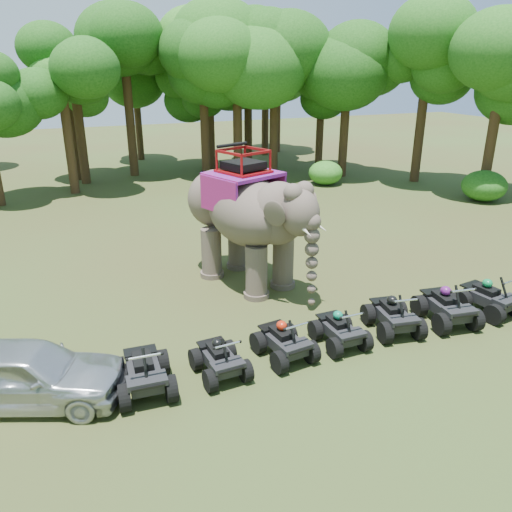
{
  "coord_description": "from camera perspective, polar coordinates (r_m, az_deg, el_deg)",
  "views": [
    {
      "loc": [
        -5.35,
        -11.81,
        7.33
      ],
      "look_at": [
        0.0,
        1.2,
        1.9
      ],
      "focal_mm": 35.0,
      "sensor_mm": 36.0,
      "label": 1
    }
  ],
  "objects": [
    {
      "name": "tree_37",
      "position": [
        38.75,
        -0.92,
        17.47
      ],
      "size": [
        6.83,
        6.83,
        9.75
      ],
      "primitive_type": null,
      "color": "#195114",
      "rests_on": "ground"
    },
    {
      "name": "parked_car",
      "position": [
        12.78,
        -24.77,
        -12.05
      ],
      "size": [
        4.78,
        3.31,
        1.51
      ],
      "primitive_type": "imported",
      "rotation": [
        0.0,
        0.0,
        1.19
      ],
      "color": "silver",
      "rests_on": "ground"
    },
    {
      "name": "atv_1",
      "position": [
        12.66,
        -4.17,
        -11.14
      ],
      "size": [
        1.26,
        1.66,
        1.17
      ],
      "primitive_type": null,
      "rotation": [
        0.0,
        0.0,
        0.07
      ],
      "color": "black",
      "rests_on": "ground"
    },
    {
      "name": "tree_33",
      "position": [
        34.74,
        -2.16,
        17.74
      ],
      "size": [
        7.41,
        7.41,
        10.59
      ],
      "primitive_type": null,
      "color": "#195114",
      "rests_on": "ground"
    },
    {
      "name": "tree_35",
      "position": [
        38.41,
        -6.0,
        15.37
      ],
      "size": [
        4.99,
        4.99,
        7.13
      ],
      "primitive_type": null,
      "color": "#195114",
      "rests_on": "ground"
    },
    {
      "name": "tree_36",
      "position": [
        45.55,
        2.14,
        17.11
      ],
      "size": [
        5.83,
        5.83,
        8.33
      ],
      "primitive_type": null,
      "color": "#195114",
      "rests_on": "ground"
    },
    {
      "name": "tree_30",
      "position": [
        42.23,
        -13.41,
        15.96
      ],
      "size": [
        5.52,
        5.52,
        7.88
      ],
      "primitive_type": null,
      "color": "#195114",
      "rests_on": "ground"
    },
    {
      "name": "tree_0",
      "position": [
        35.97,
        -14.38,
        16.69
      ],
      "size": [
        6.93,
        6.93,
        9.9
      ],
      "primitive_type": null,
      "color": "#195114",
      "rests_on": "ground"
    },
    {
      "name": "tree_5",
      "position": [
        31.96,
        25.65,
        14.08
      ],
      "size": [
        6.33,
        6.33,
        9.04
      ],
      "primitive_type": null,
      "color": "#195114",
      "rests_on": "ground"
    },
    {
      "name": "atv_6",
      "position": [
        17.2,
        25.22,
        -3.85
      ],
      "size": [
        1.55,
        1.95,
        1.32
      ],
      "primitive_type": null,
      "rotation": [
        0.0,
        0.0,
        0.15
      ],
      "color": "black",
      "rests_on": "ground"
    },
    {
      "name": "tree_40",
      "position": [
        37.04,
        -5.36,
        17.55
      ],
      "size": [
        7.12,
        7.12,
        10.17
      ],
      "primitive_type": null,
      "color": "#195114",
      "rests_on": "ground"
    },
    {
      "name": "tree_31",
      "position": [
        35.74,
        -20.39,
        14.37
      ],
      "size": [
        5.49,
        5.49,
        7.84
      ],
      "primitive_type": null,
      "color": "#195114",
      "rests_on": "ground"
    },
    {
      "name": "elephant",
      "position": [
        17.21,
        -1.14,
        4.47
      ],
      "size": [
        4.36,
        6.24,
        4.81
      ],
      "primitive_type": null,
      "rotation": [
        0.0,
        0.0,
        0.36
      ],
      "color": "#4D4238",
      "rests_on": "ground"
    },
    {
      "name": "atv_4",
      "position": [
        15.06,
        15.46,
        -6.06
      ],
      "size": [
        1.55,
        1.94,
        1.3
      ],
      "primitive_type": null,
      "rotation": [
        0.0,
        0.0,
        -0.17
      ],
      "color": "black",
      "rests_on": "ground"
    },
    {
      "name": "tree_4",
      "position": [
        34.71,
        18.52,
        16.14
      ],
      "size": [
        6.93,
        6.93,
        9.9
      ],
      "primitive_type": null,
      "color": "#195114",
      "rests_on": "ground"
    },
    {
      "name": "tree_2",
      "position": [
        35.2,
        2.08,
        17.13
      ],
      "size": [
        6.85,
        6.85,
        9.79
      ],
      "primitive_type": null,
      "color": "#195114",
      "rests_on": "ground"
    },
    {
      "name": "atv_5",
      "position": [
        16.02,
        21.05,
        -4.9
      ],
      "size": [
        1.61,
        2.03,
        1.38
      ],
      "primitive_type": null,
      "rotation": [
        0.0,
        0.0,
        -0.14
      ],
      "color": "black",
      "rests_on": "ground"
    },
    {
      "name": "atv_3",
      "position": [
        14.06,
        9.59,
        -7.83
      ],
      "size": [
        1.18,
        1.62,
        1.19
      ],
      "primitive_type": null,
      "rotation": [
        0.0,
        0.0,
        0.01
      ],
      "color": "black",
      "rests_on": "ground"
    },
    {
      "name": "tree_3",
      "position": [
        35.2,
        10.23,
        16.82
      ],
      "size": [
        6.85,
        6.85,
        9.78
      ],
      "primitive_type": null,
      "color": "#195114",
      "rests_on": "ground"
    },
    {
      "name": "tree_29",
      "position": [
        34.3,
        -19.76,
        15.7
      ],
      "size": [
        6.72,
        6.72,
        9.59
      ],
      "primitive_type": null,
      "color": "#195114",
      "rests_on": "ground"
    },
    {
      "name": "tree_26",
      "position": [
        31.83,
        -20.81,
        13.65
      ],
      "size": [
        5.5,
        5.5,
        7.85
      ],
      "primitive_type": null,
      "color": "#195114",
      "rests_on": "ground"
    },
    {
      "name": "tree_32",
      "position": [
        45.1,
        2.49,
        16.88
      ],
      "size": [
        5.63,
        5.63,
        8.04
      ],
      "primitive_type": null,
      "color": "#195114",
      "rests_on": "ground"
    },
    {
      "name": "tree_28",
      "position": [
        43.45,
        1.07,
        18.03
      ],
      "size": [
        7.0,
        7.0,
        10.0
      ],
      "primitive_type": null,
      "color": "#195114",
      "rests_on": "ground"
    },
    {
      "name": "atv_2",
      "position": [
        13.32,
        3.27,
        -9.18
      ],
      "size": [
        1.42,
        1.81,
        1.24
      ],
      "primitive_type": null,
      "rotation": [
        0.0,
        0.0,
        0.12
      ],
      "color": "black",
      "rests_on": "ground"
    },
    {
      "name": "tree_1",
      "position": [
        35.3,
        -5.98,
        16.77
      ],
      "size": [
        6.61,
        6.61,
        9.45
      ],
      "primitive_type": null,
      "color": "#195114",
      "rests_on": "ground"
    },
    {
      "name": "ground",
      "position": [
        14.89,
        1.78,
        -8.39
      ],
      "size": [
        110.0,
        110.0,
        0.0
      ],
      "primitive_type": "plane",
      "color": "#47381E",
      "rests_on": "ground"
    },
    {
      "name": "atv_0",
      "position": [
        12.33,
        -12.72,
        -12.21
      ],
      "size": [
        1.41,
        1.87,
        1.33
      ],
      "primitive_type": null,
      "rotation": [
        0.0,
        0.0,
        -0.06
      ],
      "color": "black",
      "rests_on": "ground"
    },
    {
      "name": "tree_27",
      "position": [
        37.15,
        7.38,
        15.53
      ],
      "size": [
        5.36,
        5.36,
        7.66
      ],
      "primitive_type": null,
      "color": "#195114",
      "rests_on": "ground"
    }
  ]
}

